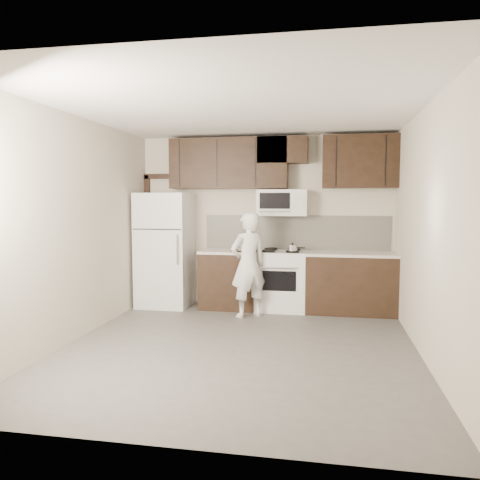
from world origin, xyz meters
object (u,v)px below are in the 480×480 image
(stove, at_px, (281,280))
(refrigerator, at_px, (165,250))
(microwave, at_px, (282,203))
(person, at_px, (248,265))

(stove, relative_size, refrigerator, 0.52)
(stove, bearing_deg, microwave, 90.10)
(microwave, xyz_separation_m, person, (-0.43, -0.64, -0.89))
(microwave, bearing_deg, stove, -89.90)
(stove, bearing_deg, refrigerator, -178.49)
(stove, relative_size, microwave, 1.24)
(refrigerator, bearing_deg, stove, 1.51)
(stove, height_order, microwave, microwave)
(stove, xyz_separation_m, refrigerator, (-1.85, -0.05, 0.44))
(stove, xyz_separation_m, person, (-0.43, -0.52, 0.30))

